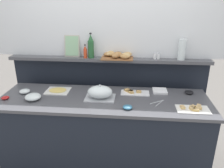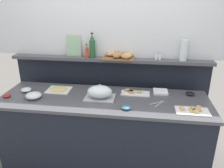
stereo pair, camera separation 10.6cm
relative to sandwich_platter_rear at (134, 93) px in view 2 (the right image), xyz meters
name	(u,v)px [view 2 (the right image)]	position (x,y,z in m)	size (l,w,h in m)	color
ground_plane	(111,137)	(-0.34, 0.42, -0.94)	(12.00, 12.00, 0.00)	slate
buffet_counter	(104,133)	(-0.34, -0.18, -0.48)	(2.40, 0.76, 0.93)	black
back_ledge_unit	(110,98)	(-0.34, 0.38, -0.27)	(2.59, 0.22, 1.28)	black
upper_wall_panel	(110,3)	(-0.34, 0.40, 1.00)	(3.19, 0.08, 1.32)	silver
sandwich_platter_rear	(134,93)	(0.00, 0.00, 0.00)	(0.34, 0.16, 0.04)	white
sandwich_platter_side	(193,111)	(0.61, -0.37, 0.00)	(0.33, 0.19, 0.04)	white
cold_cuts_platter	(59,90)	(-0.93, -0.03, 0.00)	(0.29, 0.24, 0.02)	white
serving_cloche	(100,92)	(-0.38, -0.18, 0.06)	(0.34, 0.24, 0.17)	#B7BABF
glass_bowl_large	(26,90)	(-1.31, -0.12, 0.01)	(0.13, 0.13, 0.05)	silver
glass_bowl_medium	(34,96)	(-1.13, -0.29, 0.02)	(0.18, 0.18, 0.07)	silver
condiment_bowl_dark	(7,96)	(-1.46, -0.30, 0.00)	(0.09, 0.09, 0.03)	red
condiment_bowl_cream	(126,107)	(-0.06, -0.40, 0.01)	(0.10, 0.10, 0.04)	teal
condiment_bowl_red	(190,94)	(0.66, 0.05, 0.01)	(0.10, 0.10, 0.04)	black
serving_tongs	(158,103)	(0.27, -0.24, -0.01)	(0.16, 0.16, 0.01)	#B7BABF
napkin_stack	(161,92)	(0.32, 0.08, 0.00)	(0.17, 0.17, 0.02)	white
wine_bottle_green	(92,47)	(-0.56, 0.29, 0.48)	(0.08, 0.08, 0.32)	#23562D
hot_sauce_bottle	(87,52)	(-0.63, 0.27, 0.41)	(0.04, 0.04, 0.18)	red
salt_shaker	(156,56)	(0.25, 0.30, 0.38)	(0.03, 0.03, 0.09)	white
pepper_shaker	(160,56)	(0.29, 0.30, 0.38)	(0.03, 0.03, 0.09)	white
bread_basket	(118,55)	(-0.23, 0.30, 0.38)	(0.40, 0.29, 0.08)	brown
framed_picture	(74,46)	(-0.82, 0.34, 0.47)	(0.20, 0.06, 0.28)	#B2AD9E
water_carafe	(184,50)	(0.57, 0.30, 0.47)	(0.09, 0.09, 0.26)	silver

